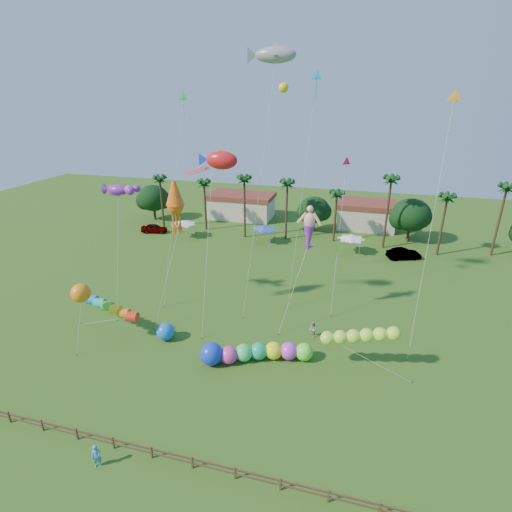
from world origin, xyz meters
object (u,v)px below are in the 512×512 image
(car_a, at_px, (154,228))
(caterpillar_inflatable, at_px, (252,352))
(spectator_a, at_px, (97,456))
(car_b, at_px, (404,254))
(spectator_b, at_px, (313,329))
(blue_ball, at_px, (165,332))

(car_a, bearing_deg, caterpillar_inflatable, -149.76)
(spectator_a, relative_size, caterpillar_inflatable, 0.17)
(car_b, xyz_separation_m, spectator_b, (-10.29, -24.26, 0.05))
(spectator_a, distance_m, blue_ball, 14.94)
(spectator_a, distance_m, spectator_b, 22.45)
(car_a, height_order, caterpillar_inflatable, caterpillar_inflatable)
(car_b, distance_m, caterpillar_inflatable, 33.34)
(caterpillar_inflatable, distance_m, blue_ball, 9.48)
(spectator_b, distance_m, caterpillar_inflatable, 7.30)
(car_b, relative_size, blue_ball, 2.72)
(spectator_b, bearing_deg, car_b, 125.17)
(caterpillar_inflatable, relative_size, blue_ball, 5.68)
(car_a, height_order, spectator_b, spectator_b)
(spectator_a, bearing_deg, caterpillar_inflatable, 26.82)
(car_b, bearing_deg, blue_ball, 118.61)
(spectator_a, xyz_separation_m, spectator_b, (11.74, 19.14, -0.02))
(car_a, distance_m, spectator_a, 48.75)
(blue_ball, bearing_deg, spectator_a, -80.17)
(car_a, xyz_separation_m, car_b, (42.13, -1.02, 0.04))
(spectator_a, xyz_separation_m, caterpillar_inflatable, (6.87, 13.70, 0.02))
(spectator_a, relative_size, blue_ball, 0.97)
(car_b, height_order, spectator_b, spectator_b)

